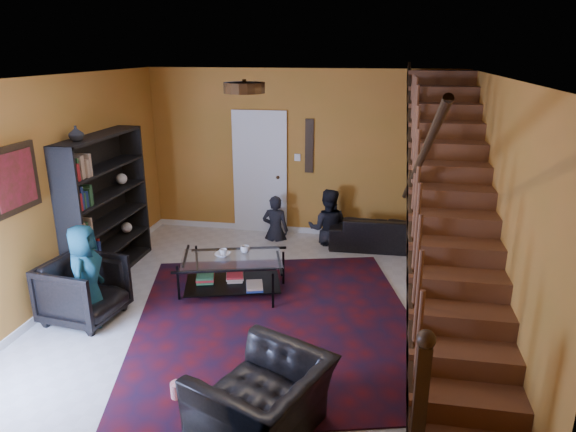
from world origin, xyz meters
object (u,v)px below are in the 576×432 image
at_px(bookshelf, 107,209).
at_px(sofa, 387,232).
at_px(armchair_right, 262,402).
at_px(armchair_left, 84,290).
at_px(coffee_table, 232,273).

bearing_deg(bookshelf, sofa, 23.53).
relative_size(bookshelf, armchair_right, 1.93).
bearing_deg(armchair_right, armchair_left, -98.00).
bearing_deg(armchair_right, sofa, -169.25).
height_order(bookshelf, sofa, bookshelf).
bearing_deg(coffee_table, armchair_left, -147.33).
relative_size(armchair_left, armchair_right, 0.79).
bearing_deg(coffee_table, bookshelf, 170.34).
height_order(armchair_left, armchair_right, armchair_left).
xyz_separation_m(bookshelf, armchair_right, (2.88, -2.85, -0.63)).
bearing_deg(sofa, armchair_right, 76.12).
xyz_separation_m(armchair_right, coffee_table, (-0.99, 2.53, -0.05)).
bearing_deg(bookshelf, armchair_right, -44.75).
xyz_separation_m(armchair_left, coffee_table, (1.53, 0.98, -0.09)).
relative_size(bookshelf, armchair_left, 2.43).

